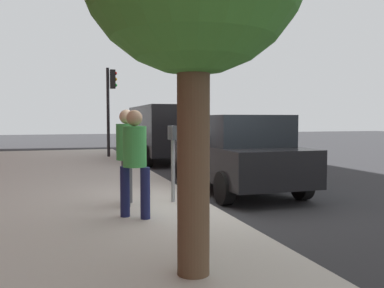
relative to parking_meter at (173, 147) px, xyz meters
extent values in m
plane|color=#2B2B2D|center=(0.01, -0.59, -1.17)|extent=(80.00, 80.00, 0.00)
cube|color=#B7B2A8|center=(0.01, 2.41, -1.09)|extent=(28.00, 6.00, 0.15)
cylinder|color=gray|center=(0.00, 0.00, -0.44)|extent=(0.07, 0.07, 1.15)
cube|color=#383D42|center=(-0.10, 0.00, 0.26)|extent=(0.16, 0.11, 0.26)
cube|color=#383D42|center=(0.10, 0.00, 0.26)|extent=(0.16, 0.11, 0.26)
cube|color=#268C33|center=(-0.10, -0.06, 0.28)|extent=(0.10, 0.01, 0.10)
cube|color=#268C33|center=(0.10, -0.06, 0.28)|extent=(0.10, 0.01, 0.10)
cylinder|color=#47474C|center=(0.17, 0.80, -0.61)|extent=(0.15, 0.15, 0.81)
cylinder|color=#47474C|center=(-0.18, 0.90, -0.61)|extent=(0.15, 0.15, 0.81)
cylinder|color=green|center=(-0.01, 0.85, 0.11)|extent=(0.37, 0.37, 0.64)
sphere|color=beige|center=(-0.01, 0.85, 0.56)|extent=(0.25, 0.25, 0.25)
cylinder|color=#191E4C|center=(-0.89, 1.02, -0.62)|extent=(0.15, 0.15, 0.80)
cylinder|color=#191E4C|center=(-1.13, 0.75, -0.62)|extent=(0.15, 0.15, 0.80)
cylinder|color=green|center=(-1.01, 0.89, 0.09)|extent=(0.36, 0.36, 0.63)
sphere|color=tan|center=(-1.01, 0.89, 0.53)|extent=(0.25, 0.25, 0.25)
cube|color=black|center=(1.54, -1.94, -0.46)|extent=(4.40, 1.84, 0.76)
cube|color=black|center=(1.34, -1.94, 0.26)|extent=(2.20, 1.69, 0.68)
cylinder|color=black|center=(2.97, -1.07, -0.84)|extent=(0.66, 0.22, 0.66)
cylinder|color=black|center=(2.97, -2.82, -0.84)|extent=(0.66, 0.22, 0.66)
cylinder|color=black|center=(0.11, -1.07, -0.84)|extent=(0.66, 0.22, 0.66)
cylinder|color=black|center=(0.11, -2.82, -0.84)|extent=(0.66, 0.22, 0.66)
cube|color=black|center=(8.51, -1.94, 0.11)|extent=(5.24, 2.11, 1.80)
cylinder|color=black|center=(10.22, -1.03, -0.79)|extent=(0.76, 0.24, 0.76)
cylinder|color=black|center=(10.18, -2.93, -0.79)|extent=(0.76, 0.24, 0.76)
cylinder|color=black|center=(6.84, -0.96, -0.79)|extent=(0.76, 0.24, 0.76)
cylinder|color=black|center=(6.80, -2.86, -0.79)|extent=(0.76, 0.24, 0.76)
cylinder|color=brown|center=(-3.50, 0.74, 0.19)|extent=(0.32, 0.32, 2.40)
cylinder|color=black|center=(9.73, 0.09, 0.78)|extent=(0.12, 0.12, 3.60)
cube|color=black|center=(9.73, -0.11, 2.13)|extent=(0.24, 0.20, 0.76)
sphere|color=red|center=(9.73, -0.22, 2.37)|extent=(0.14, 0.14, 0.14)
sphere|color=orange|center=(9.73, -0.22, 2.13)|extent=(0.14, 0.14, 0.14)
sphere|color=green|center=(9.73, -0.22, 1.89)|extent=(0.14, 0.14, 0.14)
camera|label=1|loc=(-7.31, 1.98, 0.52)|focal=38.60mm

